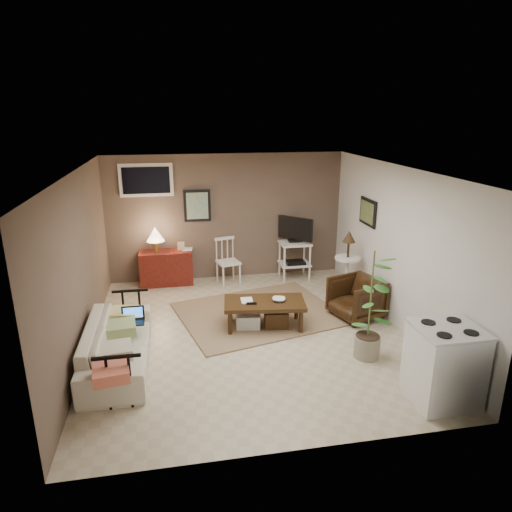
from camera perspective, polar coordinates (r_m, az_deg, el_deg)
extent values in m
plane|color=#C1B293|center=(6.86, -0.93, -9.62)|extent=(5.00, 5.00, 0.00)
cube|color=black|center=(8.66, -7.35, 6.26)|extent=(0.50, 0.03, 0.60)
cube|color=black|center=(7.93, 13.82, 5.35)|extent=(0.03, 0.60, 0.45)
cube|color=white|center=(8.58, -13.57, 9.20)|extent=(0.96, 0.03, 0.60)
cube|color=#907354|center=(7.46, 0.34, -7.16)|extent=(2.84, 2.48, 0.02)
cube|color=#37220F|center=(6.86, 1.08, -5.90)|extent=(1.27, 0.77, 0.06)
cylinder|color=#37220F|center=(6.72, -3.27, -8.41)|extent=(0.06, 0.06, 0.38)
cylinder|color=#37220F|center=(6.79, 5.63, -8.18)|extent=(0.06, 0.06, 0.38)
cylinder|color=#37220F|center=(7.14, -3.27, -6.79)|extent=(0.06, 0.06, 0.38)
cylinder|color=#37220F|center=(7.21, 5.09, -6.59)|extent=(0.06, 0.06, 0.38)
cube|color=black|center=(6.74, -0.57, -5.92)|extent=(0.16, 0.07, 0.02)
cube|color=#4B361A|center=(6.98, 2.55, -7.82)|extent=(0.39, 0.34, 0.26)
cube|color=silver|center=(6.96, -1.01, -8.06)|extent=(0.39, 0.34, 0.22)
imported|color=beige|center=(6.17, -17.01, -9.75)|extent=(0.57, 1.95, 0.76)
cube|color=black|center=(6.38, -15.11, -8.06)|extent=(0.30, 0.21, 0.01)
cube|color=black|center=(6.43, -15.12, -6.82)|extent=(0.30, 0.01, 0.19)
cube|color=#3377E5|center=(6.42, -15.13, -6.85)|extent=(0.25, 0.00, 0.15)
cube|color=maroon|center=(8.77, -11.14, -1.42)|extent=(0.97, 0.43, 0.65)
cylinder|color=#A2813E|center=(8.61, -12.38, 1.15)|extent=(0.11, 0.11, 0.22)
cone|color=beige|center=(8.54, -12.49, 2.67)|extent=(0.32, 0.32, 0.26)
cube|color=tan|center=(8.67, -9.37, 1.23)|extent=(0.13, 0.02, 0.16)
cube|color=white|center=(8.65, -3.48, -0.80)|extent=(0.47, 0.47, 0.04)
cylinder|color=white|center=(8.52, -4.09, -2.63)|extent=(0.03, 0.03, 0.39)
cylinder|color=white|center=(8.63, -2.02, -2.31)|extent=(0.03, 0.03, 0.39)
cylinder|color=white|center=(8.81, -4.87, -1.94)|extent=(0.03, 0.03, 0.39)
cylinder|color=white|center=(8.92, -2.85, -1.65)|extent=(0.03, 0.03, 0.39)
cube|color=white|center=(8.68, -3.96, 2.21)|extent=(0.39, 0.13, 0.06)
cube|color=white|center=(8.83, 4.89, 1.62)|extent=(0.58, 0.47, 0.04)
cube|color=white|center=(8.95, 4.82, -0.96)|extent=(0.58, 0.47, 0.03)
cylinder|color=white|center=(8.68, 3.57, -1.01)|extent=(0.04, 0.04, 0.73)
cylinder|color=white|center=(8.82, 6.74, -0.81)|extent=(0.04, 0.04, 0.73)
cylinder|color=white|center=(9.05, 2.97, -0.22)|extent=(0.04, 0.04, 0.73)
cylinder|color=white|center=(9.18, 6.02, -0.04)|extent=(0.04, 0.04, 0.73)
cube|color=black|center=(8.81, 4.90, 1.94)|extent=(0.26, 0.15, 0.03)
cube|color=black|center=(8.75, 4.94, 3.46)|extent=(0.56, 0.55, 0.44)
cube|color=tan|center=(8.75, 4.94, 3.46)|extent=(0.45, 0.45, 0.36)
cube|color=black|center=(8.90, 4.91, -0.94)|extent=(0.37, 0.26, 0.10)
cylinder|color=white|center=(8.30, 11.11, -4.80)|extent=(0.31, 0.31, 0.03)
cylinder|color=white|center=(8.18, 11.25, -2.59)|extent=(0.06, 0.06, 0.67)
cylinder|color=white|center=(8.07, 11.39, -0.28)|extent=(0.45, 0.45, 0.03)
cylinder|color=#301D0D|center=(8.02, 11.46, 0.87)|extent=(0.04, 0.04, 0.29)
cone|color=#3B2A18|center=(7.96, 11.56, 2.41)|extent=(0.22, 0.22, 0.20)
imported|color=#301D0D|center=(7.38, 12.45, -4.95)|extent=(0.84, 0.87, 0.72)
cylinder|color=tan|center=(6.36, 13.69, -10.92)|extent=(0.34, 0.34, 0.30)
cylinder|color=#4C602D|center=(6.05, 14.20, -4.70)|extent=(0.02, 0.02, 1.18)
cube|color=white|center=(5.62, 22.43, -12.57)|extent=(0.68, 0.63, 0.88)
cube|color=silver|center=(5.42, 22.99, -8.40)|extent=(0.70, 0.65, 0.03)
cylinder|color=black|center=(5.21, 22.49, -9.14)|extent=(0.16, 0.16, 0.01)
cylinder|color=black|center=(5.38, 25.32, -8.66)|extent=(0.16, 0.16, 0.01)
cylinder|color=black|center=(5.44, 20.74, -7.75)|extent=(0.16, 0.16, 0.01)
cylinder|color=black|center=(5.61, 23.50, -7.35)|extent=(0.16, 0.16, 0.01)
imported|color=#37220F|center=(6.83, 2.88, -4.89)|extent=(0.20, 0.10, 0.19)
imported|color=#37220F|center=(6.79, -1.89, -4.79)|extent=(0.18, 0.03, 0.24)
imported|color=#37220F|center=(8.65, -9.21, 1.51)|extent=(0.18, 0.04, 0.25)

